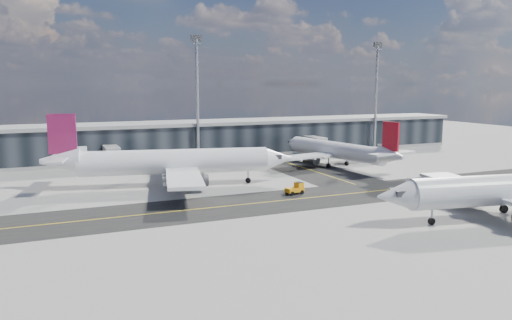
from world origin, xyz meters
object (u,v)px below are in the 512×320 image
Objects in this scene: baggage_tug at (296,188)px; service_van at (311,154)px; airliner_redtail at (337,150)px; airliner_af at (171,162)px.

baggage_tug is 0.64× the size of service_van.
baggage_tug is 43.59m from service_van.
baggage_tug is (-21.08, -21.03, -2.59)m from airliner_redtail.
airliner_redtail reaches higher than baggage_tug.
airliner_redtail is at bearing 124.01° from baggage_tug.
airliner_redtail is 7.05× the size of service_van.
airliner_af is 38.86m from airliner_redtail.
airliner_af is at bearing 178.70° from airliner_redtail.
airliner_redtail reaches higher than service_van.
airliner_af is 46.49m from service_van.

